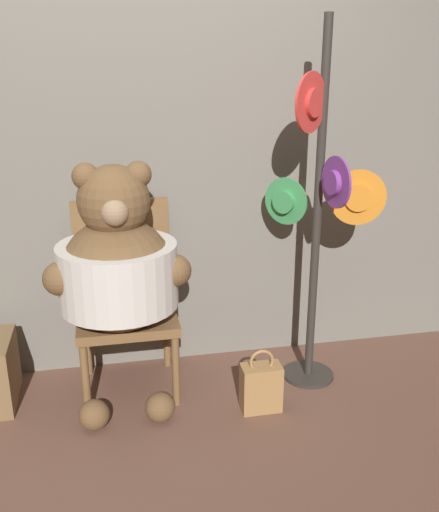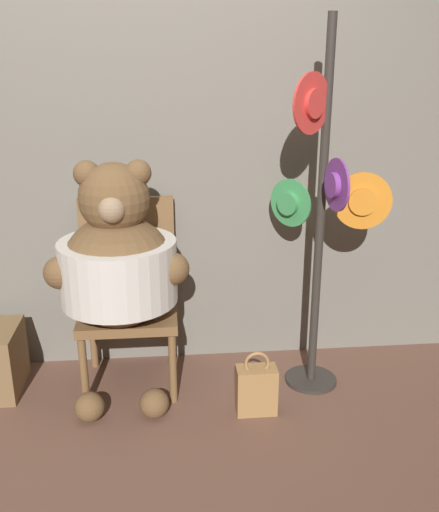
{
  "view_description": "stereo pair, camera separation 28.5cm",
  "coord_description": "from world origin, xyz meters",
  "px_view_note": "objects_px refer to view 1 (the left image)",
  "views": [
    {
      "loc": [
        -0.12,
        -2.36,
        1.68
      ],
      "look_at": [
        0.42,
        0.28,
        0.75
      ],
      "focal_mm": 40.0,
      "sensor_mm": 36.0,
      "label": 1
    },
    {
      "loc": [
        0.16,
        -2.4,
        1.68
      ],
      "look_at": [
        0.42,
        0.28,
        0.75
      ],
      "focal_mm": 40.0,
      "sensor_mm": 36.0,
      "label": 2
    }
  ],
  "objects_px": {
    "chair": "(125,293)",
    "hat_display_rack": "(319,212)",
    "handbag_on_ground": "(261,387)",
    "teddy_bear": "(118,268)"
  },
  "relations": [
    {
      "from": "teddy_bear",
      "to": "hat_display_rack",
      "type": "xyz_separation_m",
      "value": [
        1.01,
        -0.02,
        0.23
      ]
    },
    {
      "from": "chair",
      "to": "teddy_bear",
      "type": "bearing_deg",
      "value": -100.99
    },
    {
      "from": "handbag_on_ground",
      "to": "chair",
      "type": "bearing_deg",
      "value": 146.47
    },
    {
      "from": "hat_display_rack",
      "to": "handbag_on_ground",
      "type": "distance_m",
      "value": 0.92
    },
    {
      "from": "chair",
      "to": "hat_display_rack",
      "type": "relative_size",
      "value": 0.53
    },
    {
      "from": "chair",
      "to": "handbag_on_ground",
      "type": "bearing_deg",
      "value": -33.53
    },
    {
      "from": "hat_display_rack",
      "to": "handbag_on_ground",
      "type": "bearing_deg",
      "value": -146.04
    },
    {
      "from": "chair",
      "to": "teddy_bear",
      "type": "distance_m",
      "value": 0.26
    },
    {
      "from": "hat_display_rack",
      "to": "handbag_on_ground",
      "type": "height_order",
      "value": "hat_display_rack"
    },
    {
      "from": "hat_display_rack",
      "to": "handbag_on_ground",
      "type": "xyz_separation_m",
      "value": [
        -0.35,
        -0.23,
        -0.82
      ]
    }
  ]
}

